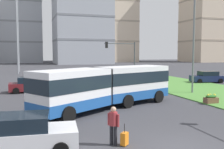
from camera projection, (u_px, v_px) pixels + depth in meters
name	position (u px, v px, depth m)	size (l,w,h in m)	color
ground_plane	(182.00, 148.00, 10.92)	(260.00, 260.00, 0.00)	#38383D
articulated_bus	(107.00, 86.00, 18.74)	(11.62, 7.34, 3.00)	white
car_maroon_sedan	(31.00, 85.00, 26.49)	(4.46, 2.14, 1.58)	maroon
car_white_van	(22.00, 135.00, 10.35)	(4.57, 2.39, 1.58)	silver
car_navy_sedan	(207.00, 77.00, 34.78)	(4.64, 2.60, 1.58)	#19234C
pedestrian_crossing	(113.00, 123.00, 11.17)	(0.42, 0.46, 1.74)	black
rolling_suitcase	(124.00, 139.00, 11.18)	(0.43, 0.42, 0.97)	orange
flower_planter_2	(211.00, 99.00, 20.31)	(1.10, 0.56, 0.74)	brown
traffic_light_near_left	(19.00, 44.00, 5.72)	(3.54, 0.28, 6.32)	#474C51
traffic_light_far_right	(124.00, 55.00, 33.21)	(4.28, 0.28, 5.50)	#474C51
streetlight_median	(194.00, 39.00, 25.28)	(0.70, 0.28, 9.99)	slate
apartment_tower_westcentre	(16.00, 15.00, 107.01)	(20.22, 19.18, 40.45)	#9EA3AD
apartment_tower_eastcentre	(119.00, 13.00, 115.23)	(14.28, 14.51, 43.97)	#C6B299
apartment_tower_east	(204.00, 1.00, 113.90)	(15.12, 17.64, 54.51)	#C6B299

